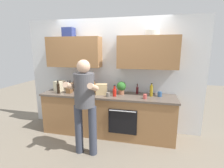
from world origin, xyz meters
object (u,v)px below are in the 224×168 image
(cup_tea, at_px, (160,94))
(grocery_bag_rice, at_px, (59,86))
(bottle_hotsauce, at_px, (115,92))
(grocery_bag_crisps, at_px, (84,87))
(bottle_oil, at_px, (151,91))
(cup_stoneware, at_px, (108,95))
(potted_herb, at_px, (121,87))
(cup_ceramic, at_px, (145,96))
(grocery_bag_bread, at_px, (101,89))
(bottle_syrup, at_px, (94,88))
(bottle_soy, at_px, (58,88))
(bottle_vinegar, at_px, (74,85))
(bottle_wine, at_px, (137,90))
(bottle_soda, at_px, (81,91))
(person_standing, at_px, (85,100))
(knife_block, at_px, (69,88))

(cup_tea, height_order, grocery_bag_rice, grocery_bag_rice)
(bottle_hotsauce, distance_m, grocery_bag_crisps, 0.77)
(bottle_oil, distance_m, cup_stoneware, 0.88)
(bottle_oil, bearing_deg, potted_herb, 178.28)
(cup_ceramic, relative_size, cup_stoneware, 1.02)
(cup_ceramic, height_order, grocery_bag_crisps, grocery_bag_crisps)
(cup_stoneware, bearing_deg, bottle_hotsauce, 28.19)
(bottle_hotsauce, height_order, potted_herb, potted_herb)
(grocery_bag_crisps, bearing_deg, grocery_bag_bread, -17.00)
(bottle_hotsauce, height_order, bottle_syrup, bottle_syrup)
(bottle_soy, xyz_separation_m, bottle_vinegar, (0.23, 0.31, 0.00))
(bottle_wine, relative_size, cup_stoneware, 2.52)
(bottle_oil, relative_size, cup_tea, 2.76)
(bottle_soy, relative_size, cup_ceramic, 3.24)
(cup_tea, distance_m, grocery_bag_bread, 1.20)
(grocery_bag_bread, bearing_deg, bottle_soda, -169.00)
(bottle_soda, bearing_deg, grocery_bag_bread, 11.00)
(person_standing, xyz_separation_m, bottle_wine, (0.81, 0.97, -0.01))
(grocery_bag_bread, height_order, grocery_bag_crisps, grocery_bag_bread)
(bottle_soda, xyz_separation_m, grocery_bag_rice, (-0.61, 0.17, 0.03))
(bottle_oil, bearing_deg, grocery_bag_rice, -179.96)
(cup_tea, bearing_deg, grocery_bag_rice, -179.43)
(person_standing, height_order, grocery_bag_crisps, person_standing)
(bottle_vinegar, xyz_separation_m, cup_ceramic, (1.61, -0.29, -0.08))
(bottle_hotsauce, distance_m, grocery_bag_bread, 0.31)
(bottle_soy, height_order, potted_herb, bottle_soy)
(potted_herb, bearing_deg, bottle_hotsauce, -121.37)
(person_standing, xyz_separation_m, bottle_syrup, (-0.12, 0.85, 0.02))
(person_standing, height_order, knife_block, person_standing)
(cup_stoneware, xyz_separation_m, knife_block, (-0.90, 0.10, 0.07))
(bottle_hotsauce, xyz_separation_m, grocery_bag_crisps, (-0.74, 0.21, 0.02))
(bottle_oil, relative_size, grocery_bag_bread, 1.15)
(bottle_wine, bearing_deg, bottle_hotsauce, -146.00)
(cup_ceramic, height_order, knife_block, knife_block)
(bottle_soda, height_order, potted_herb, potted_herb)
(knife_block, bearing_deg, cup_ceramic, -2.67)
(bottle_syrup, bearing_deg, cup_ceramic, -10.94)
(bottle_syrup, xyz_separation_m, knife_block, (-0.53, -0.14, -0.00))
(potted_herb, distance_m, grocery_bag_bread, 0.42)
(bottle_syrup, height_order, potted_herb, bottle_syrup)
(cup_ceramic, bearing_deg, bottle_soda, 178.71)
(bottle_wine, xyz_separation_m, potted_herb, (-0.33, -0.11, 0.08))
(bottle_hotsauce, relative_size, bottle_soda, 1.14)
(bottle_vinegar, distance_m, grocery_bag_bread, 0.73)
(cup_tea, relative_size, grocery_bag_crisps, 0.48)
(cup_ceramic, relative_size, potted_herb, 0.32)
(grocery_bag_crisps, bearing_deg, cup_ceramic, -10.40)
(person_standing, xyz_separation_m, potted_herb, (0.48, 0.85, 0.06))
(bottle_soy, relative_size, potted_herb, 1.04)
(grocery_bag_bread, bearing_deg, grocery_bag_crisps, 163.00)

